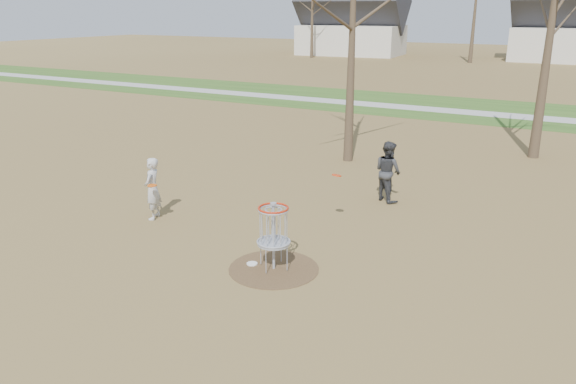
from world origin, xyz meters
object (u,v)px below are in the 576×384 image
at_px(player_throwing, 388,171).
at_px(disc_grounded, 252,264).
at_px(disc_golf_basket, 273,226).
at_px(player_standing, 152,189).

relative_size(player_throwing, disc_grounded, 7.38).
xyz_separation_m(disc_grounded, disc_golf_basket, (0.49, 0.04, 0.89)).
bearing_deg(disc_grounded, disc_golf_basket, 4.73).
xyz_separation_m(player_standing, player_throwing, (4.56, 4.07, 0.05)).
distance_m(disc_grounded, disc_golf_basket, 1.02).
bearing_deg(player_standing, disc_grounded, 54.16).
bearing_deg(player_throwing, player_standing, 72.92).
relative_size(player_standing, disc_golf_basket, 1.14).
height_order(player_standing, disc_golf_basket, player_standing).
xyz_separation_m(player_standing, disc_grounded, (3.52, -1.08, -0.75)).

